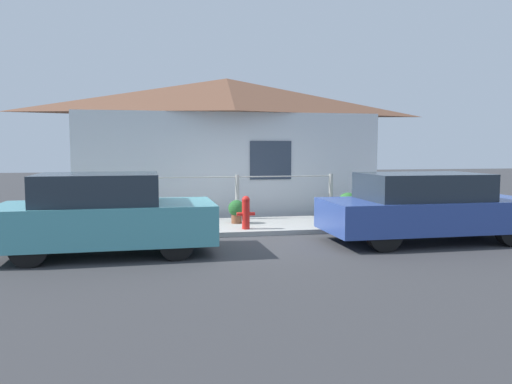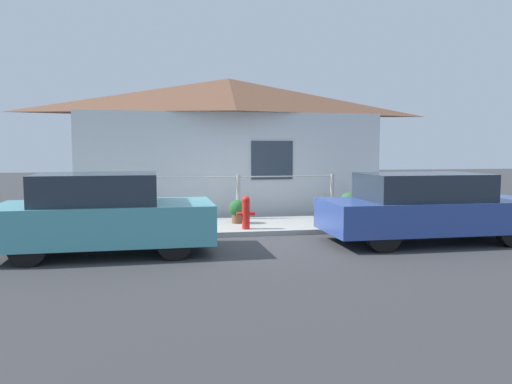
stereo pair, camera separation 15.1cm
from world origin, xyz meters
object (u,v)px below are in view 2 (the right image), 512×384
car_left (104,214)px  potted_plant_near_hydrant (237,210)px  car_right (427,208)px  potted_plant_by_fence (145,210)px  potted_plant_corner (349,204)px  fire_hydrant (246,212)px

car_left → potted_plant_near_hydrant: 3.60m
car_right → potted_plant_near_hydrant: bearing=144.0°
car_left → potted_plant_by_fence: 2.71m
car_right → car_left: bearing=179.4°
potted_plant_by_fence → potted_plant_corner: potted_plant_corner is taller
car_right → fire_hydrant: bearing=154.2°
potted_plant_by_fence → potted_plant_corner: size_ratio=0.90×
car_right → potted_plant_corner: 2.56m
car_left → potted_plant_corner: size_ratio=5.55×
potted_plant_by_fence → car_left: bearing=-102.2°
fire_hydrant → car_right: bearing=-25.2°
car_right → fire_hydrant: car_right is taller
car_left → potted_plant_near_hydrant: bearing=41.0°
potted_plant_near_hydrant → potted_plant_by_fence: 2.09m
potted_plant_near_hydrant → potted_plant_corner: 2.72m
car_right → potted_plant_corner: bearing=104.6°
car_right → potted_plant_by_fence: bearing=153.7°
car_right → potted_plant_by_fence: size_ratio=7.03×
potted_plant_near_hydrant → fire_hydrant: bearing=-85.2°
car_left → potted_plant_by_fence: size_ratio=6.18×
car_left → potted_plant_by_fence: car_left is taller
fire_hydrant → potted_plant_by_fence: fire_hydrant is taller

